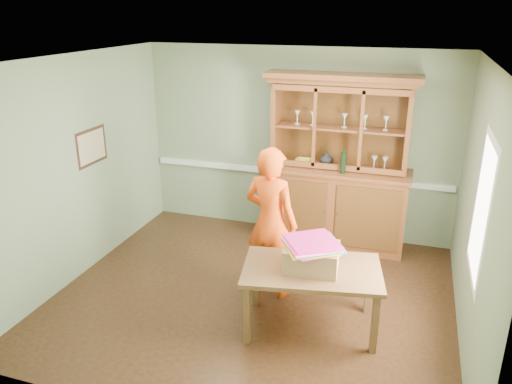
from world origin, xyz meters
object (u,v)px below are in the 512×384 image
(china_hutch, at_px, (336,187))
(dining_table, at_px, (312,275))
(cardboard_box, at_px, (311,258))
(person, at_px, (271,223))

(china_hutch, relative_size, dining_table, 1.56)
(china_hutch, relative_size, cardboard_box, 4.44)
(person, bearing_deg, china_hutch, -93.62)
(dining_table, relative_size, cardboard_box, 2.85)
(person, bearing_deg, cardboard_box, 150.08)
(china_hutch, distance_m, person, 1.63)
(china_hutch, xyz_separation_m, dining_table, (0.12, -2.11, -0.22))
(china_hutch, xyz_separation_m, cardboard_box, (0.11, -2.12, -0.01))
(dining_table, relative_size, person, 0.86)
(dining_table, bearing_deg, china_hutch, 82.46)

